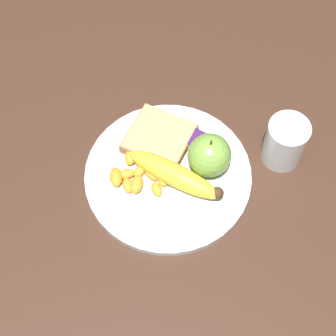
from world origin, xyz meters
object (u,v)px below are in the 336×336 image
bread_slice (159,138)px  fork (160,174)px  juice_glass (285,143)px  banana (175,175)px  plate (168,175)px  jam_packet (198,142)px  apple (209,155)px

bread_slice → fork: (-0.03, 0.05, -0.01)m
juice_glass → banana: (0.13, 0.14, -0.01)m
plate → fork: 0.01m
bread_slice → fork: bearing=121.8°
bread_slice → banana: bearing=139.1°
banana → jam_packet: 0.08m
apple → fork: apple is taller
juice_glass → jam_packet: 0.14m
plate → apple: bearing=-137.8°
juice_glass → banana: bearing=46.6°
juice_glass → jam_packet: bearing=25.0°
banana → jam_packet: banana is taller
banana → bread_slice: 0.08m
apple → jam_packet: (0.03, -0.03, -0.02)m
apple → jam_packet: 0.05m
plate → banana: size_ratio=1.63×
bread_slice → jam_packet: bearing=-156.8°
apple → bread_slice: apple is taller
plate → jam_packet: (-0.02, -0.07, 0.01)m
apple → fork: 0.09m
fork → bread_slice: bearing=8.3°
juice_glass → apple: apple is taller
bread_slice → jam_packet: 0.06m
plate → juice_glass: size_ratio=3.18×
juice_glass → jam_packet: size_ratio=2.08×
banana → fork: size_ratio=1.08×
plate → jam_packet: size_ratio=6.61×
juice_glass → bread_slice: size_ratio=0.81×
juice_glass → apple: bearing=42.1°
fork → plate: bearing=-73.6°
juice_glass → jam_packet: (0.13, 0.06, -0.02)m
apple → bread_slice: bearing=-0.2°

